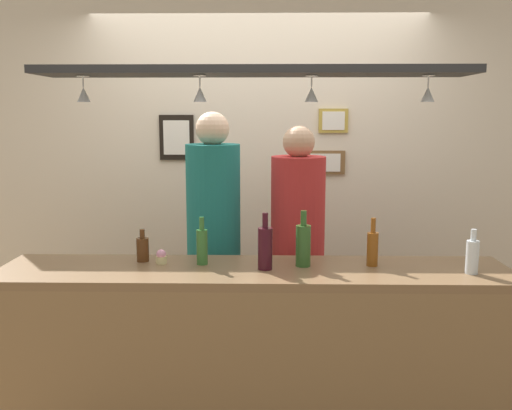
{
  "coord_description": "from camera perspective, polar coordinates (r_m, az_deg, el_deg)",
  "views": [
    {
      "loc": [
        0.07,
        -3.21,
        1.77
      ],
      "look_at": [
        0.0,
        0.1,
        1.23
      ],
      "focal_mm": 39.29,
      "sensor_mm": 36.0,
      "label": 1
    }
  ],
  "objects": [
    {
      "name": "hanging_wineglass_center_left",
      "position": [
        2.91,
        5.67,
        11.23
      ],
      "size": [
        0.07,
        0.07,
        0.13
      ],
      "color": "silver",
      "rests_on": "overhead_glass_rack"
    },
    {
      "name": "bar_counter",
      "position": [
        2.93,
        -0.25,
        -13.07
      ],
      "size": [
        2.7,
        0.55,
        0.96
      ],
      "color": "brown",
      "rests_on": "ground_plane"
    },
    {
      "name": "bottle_beer_brown_stubby",
      "position": [
        3.15,
        -11.47,
        -4.38
      ],
      "size": [
        0.07,
        0.07,
        0.18
      ],
      "color": "#512D14",
      "rests_on": "bar_counter"
    },
    {
      "name": "person_middle_red_shirt",
      "position": [
        3.55,
        4.27,
        -2.84
      ],
      "size": [
        0.34,
        0.34,
        1.7
      ],
      "color": "#2D334C",
      "rests_on": "ground_plane"
    },
    {
      "name": "bottle_champagne_green",
      "position": [
        2.99,
        4.83,
        -4.01
      ],
      "size": [
        0.08,
        0.08,
        0.3
      ],
      "color": "#2D5623",
      "rests_on": "bar_counter"
    },
    {
      "name": "hanging_wineglass_center",
      "position": [
        3.01,
        17.09,
        10.81
      ],
      "size": [
        0.07,
        0.07,
        0.13
      ],
      "color": "silver",
      "rests_on": "overhead_glass_rack"
    },
    {
      "name": "bottle_wine_dark_red",
      "position": [
        2.92,
        0.93,
        -4.31
      ],
      "size": [
        0.08,
        0.08,
        0.3
      ],
      "color": "#380F19",
      "rests_on": "bar_counter"
    },
    {
      "name": "picture_frame_upper_small",
      "position": [
        4.29,
        7.88,
        8.5
      ],
      "size": [
        0.22,
        0.02,
        0.18
      ],
      "color": "#B29338",
      "rests_on": "back_wall"
    },
    {
      "name": "bottle_soda_clear",
      "position": [
        3.05,
        21.16,
        -4.85
      ],
      "size": [
        0.06,
        0.06,
        0.23
      ],
      "color": "silver",
      "rests_on": "bar_counter"
    },
    {
      "name": "hanging_wineglass_left",
      "position": [
        2.89,
        -5.73,
        11.24
      ],
      "size": [
        0.07,
        0.07,
        0.13
      ],
      "color": "silver",
      "rests_on": "overhead_glass_rack"
    },
    {
      "name": "hanging_wineglass_far_left",
      "position": [
        3.06,
        -17.14,
        10.77
      ],
      "size": [
        0.07,
        0.07,
        0.13
      ],
      "color": "silver",
      "rests_on": "overhead_glass_rack"
    },
    {
      "name": "picture_frame_lower_pair",
      "position": [
        4.3,
        7.06,
        4.32
      ],
      "size": [
        0.3,
        0.02,
        0.18
      ],
      "color": "brown",
      "rests_on": "back_wall"
    },
    {
      "name": "picture_frame_caricature",
      "position": [
        4.32,
        -8.08,
        6.82
      ],
      "size": [
        0.26,
        0.02,
        0.34
      ],
      "color": "black",
      "rests_on": "back_wall"
    },
    {
      "name": "back_wall",
      "position": [
        4.33,
        0.27,
        3.07
      ],
      "size": [
        4.4,
        0.06,
        2.6
      ],
      "primitive_type": "cube",
      "color": "beige",
      "rests_on": "ground_plane"
    },
    {
      "name": "cupcake",
      "position": [
        3.09,
        -9.63,
        -5.25
      ],
      "size": [
        0.06,
        0.06,
        0.08
      ],
      "color": "beige",
      "rests_on": "bar_counter"
    },
    {
      "name": "bottle_beer_amber_tall",
      "position": [
        3.06,
        11.78,
        -4.25
      ],
      "size": [
        0.06,
        0.06,
        0.26
      ],
      "color": "brown",
      "rests_on": "bar_counter"
    },
    {
      "name": "ground_plane",
      "position": [
        3.66,
        -0.03,
        -19.59
      ],
      "size": [
        8.0,
        8.0,
        0.0
      ],
      "primitive_type": "plane",
      "color": "olive"
    },
    {
      "name": "overhead_glass_rack",
      "position": [
        2.92,
        -0.17,
        13.47
      ],
      "size": [
        2.2,
        0.36,
        0.04
      ],
      "primitive_type": "cube",
      "color": "black"
    },
    {
      "name": "person_left_teal_shirt",
      "position": [
        3.55,
        -4.34,
        -1.93
      ],
      "size": [
        0.34,
        0.34,
        1.78
      ],
      "color": "#2D334C",
      "rests_on": "ground_plane"
    },
    {
      "name": "bottle_beer_green_import",
      "position": [
        3.03,
        -5.52,
        -4.13
      ],
      "size": [
        0.06,
        0.06,
        0.26
      ],
      "color": "#336B2D",
      "rests_on": "bar_counter"
    }
  ]
}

